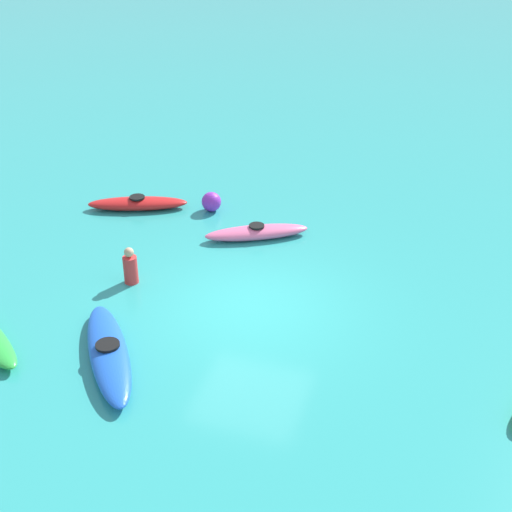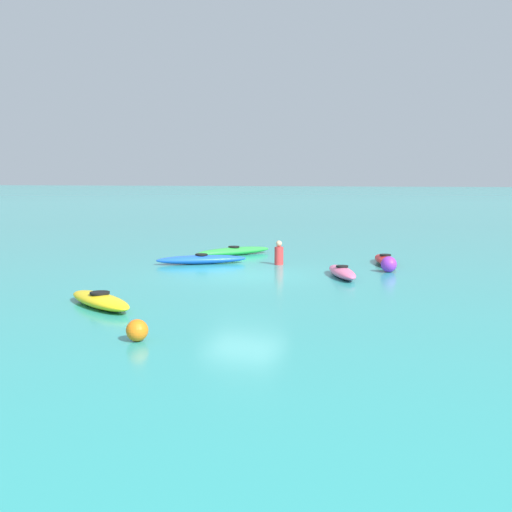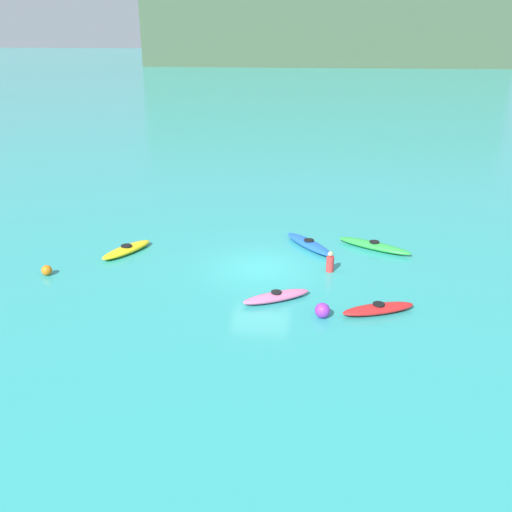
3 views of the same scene
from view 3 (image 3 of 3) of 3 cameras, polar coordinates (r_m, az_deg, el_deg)
name	(u,v)px [view 3 (image 3 of 3)]	position (r m, az deg, el deg)	size (l,w,h in m)	color
ground_plane	(261,268)	(23.59, 0.46, -1.19)	(600.00, 600.00, 0.00)	teal
headland_cliff	(324,18)	(181.10, 6.85, 22.78)	(96.12, 50.59, 25.06)	#42563D
kayak_red	(378,309)	(20.30, 12.26, -5.23)	(2.76, 1.56, 0.37)	red
kayak_green	(374,246)	(26.10, 11.86, 1.03)	(3.40, 2.42, 0.37)	green
kayak_blue	(309,244)	(25.86, 5.36, 1.22)	(2.51, 3.12, 0.37)	blue
kayak_yellow	(127,250)	(25.74, -12.95, 0.64)	(2.00, 2.79, 0.37)	yellow
kayak_pink	(276,297)	(20.73, 2.06, -4.12)	(2.60, 1.79, 0.37)	pink
buoy_purple	(322,310)	(19.64, 6.73, -5.48)	(0.53, 0.53, 0.53)	purple
buoy_orange	(47,270)	(24.33, -20.40, -1.36)	(0.43, 0.43, 0.43)	orange
person_near_shore	(330,263)	(23.29, 7.50, -0.67)	(0.42, 0.42, 0.88)	red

